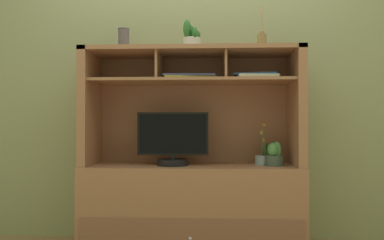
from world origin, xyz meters
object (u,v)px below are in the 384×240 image
(potted_succulent, at_px, (192,38))
(ceramic_vase, at_px, (124,39))
(tv_monitor, at_px, (173,142))
(potted_fern, at_px, (274,156))
(diffuser_bottle, at_px, (262,41))
(magazine_stack_left, at_px, (256,76))
(media_console, at_px, (192,186))
(potted_orchid, at_px, (263,159))
(magazine_stack_centre, at_px, (189,77))

(potted_succulent, bearing_deg, ceramic_vase, 177.53)
(tv_monitor, xyz_separation_m, potted_fern, (0.71, 0.03, -0.10))
(tv_monitor, distance_m, diffuser_bottle, 0.96)
(potted_fern, bearing_deg, magazine_stack_left, -167.67)
(media_console, height_order, magazine_stack_left, media_console)
(potted_orchid, bearing_deg, diffuser_bottle, -113.14)
(tv_monitor, bearing_deg, ceramic_vase, 170.45)
(media_console, bearing_deg, diffuser_bottle, 0.60)
(potted_fern, distance_m, magazine_stack_centre, 0.81)
(magazine_stack_left, bearing_deg, magazine_stack_centre, -178.57)
(potted_fern, bearing_deg, magazine_stack_centre, -176.15)
(media_console, distance_m, magazine_stack_centre, 0.78)
(potted_succulent, bearing_deg, tv_monitor, -163.11)
(media_console, distance_m, tv_monitor, 0.35)
(tv_monitor, bearing_deg, potted_succulent, 16.89)
(magazine_stack_centre, xyz_separation_m, ceramic_vase, (-0.48, 0.07, 0.28))
(potted_fern, relative_size, magazine_stack_centre, 0.45)
(magazine_stack_left, distance_m, ceramic_vase, 0.99)
(magazine_stack_left, relative_size, magazine_stack_centre, 0.84)
(media_console, distance_m, potted_succulent, 1.06)
(magazine_stack_left, bearing_deg, media_console, 174.12)
(media_console, height_order, magazine_stack_centre, media_console)
(magazine_stack_left, xyz_separation_m, ceramic_vase, (-0.95, 0.06, 0.28))
(magazine_stack_left, height_order, ceramic_vase, ceramic_vase)
(potted_fern, xyz_separation_m, potted_succulent, (-0.58, 0.01, 0.84))
(media_console, relative_size, magazine_stack_left, 4.91)
(potted_orchid, relative_size, diffuser_bottle, 0.94)
(potted_succulent, bearing_deg, magazine_stack_left, -4.95)
(potted_orchid, relative_size, ceramic_vase, 1.80)
(tv_monitor, bearing_deg, diffuser_bottle, 4.73)
(potted_succulent, height_order, ceramic_vase, potted_succulent)
(diffuser_bottle, bearing_deg, magazine_stack_centre, -173.00)
(potted_orchid, relative_size, potted_succulent, 1.40)
(potted_orchid, bearing_deg, potted_succulent, -177.02)
(potted_orchid, relative_size, magazine_stack_left, 0.95)
(media_console, distance_m, potted_fern, 0.62)
(media_console, relative_size, magazine_stack_centre, 4.11)
(media_console, relative_size, ceramic_vase, 9.32)
(tv_monitor, bearing_deg, potted_fern, 2.35)
(tv_monitor, bearing_deg, potted_orchid, 5.93)
(potted_orchid, distance_m, magazine_stack_left, 0.59)
(tv_monitor, xyz_separation_m, magazine_stack_left, (0.58, 0.00, 0.46))
(tv_monitor, height_order, ceramic_vase, ceramic_vase)
(potted_fern, xyz_separation_m, ceramic_vase, (-1.08, 0.03, 0.84))
(diffuser_bottle, bearing_deg, ceramic_vase, 179.48)
(magazine_stack_centre, bearing_deg, magazine_stack_left, 1.43)
(media_console, height_order, tv_monitor, media_console)
(potted_orchid, height_order, diffuser_bottle, diffuser_bottle)
(potted_orchid, distance_m, potted_succulent, 1.00)
(diffuser_bottle, bearing_deg, potted_succulent, -178.58)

